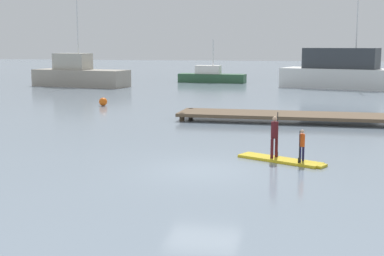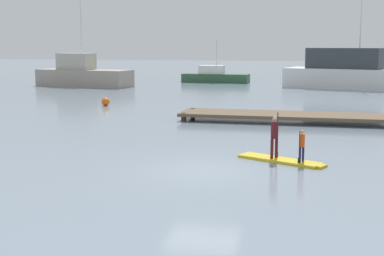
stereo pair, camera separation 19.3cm
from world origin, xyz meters
The scene contains 9 objects.
ground_plane centered at (0.00, 0.00, 0.00)m, with size 240.00×240.00×0.00m, color gray.
paddleboard_near centered at (2.52, 1.99, 0.05)m, with size 3.31×2.10×0.10m.
paddler_adult centered at (2.24, 2.14, 0.98)m, with size 0.36×0.45×1.68m.
paddler_child_solo centered at (3.24, 1.63, 0.75)m, with size 0.27×0.37×1.16m.
fishing_boat_white_large centered at (7.48, 36.45, 1.45)m, with size 15.07×8.23×10.50m.
fishing_boat_green_midground centered at (-7.37, 41.68, 0.69)m, with size 7.53×2.31×4.71m.
motor_boat_small_navy centered at (-19.40, 33.40, 1.17)m, with size 10.25×4.71×10.09m.
floating_dock centered at (2.99, 12.47, 0.36)m, with size 13.51×2.85×0.45m.
mooring_buoy_near centered at (-10.57, 17.50, 0.29)m, with size 0.57×0.57×0.57m, color orange.
Camera 2 is at (3.68, -17.67, 4.28)m, focal length 50.71 mm.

